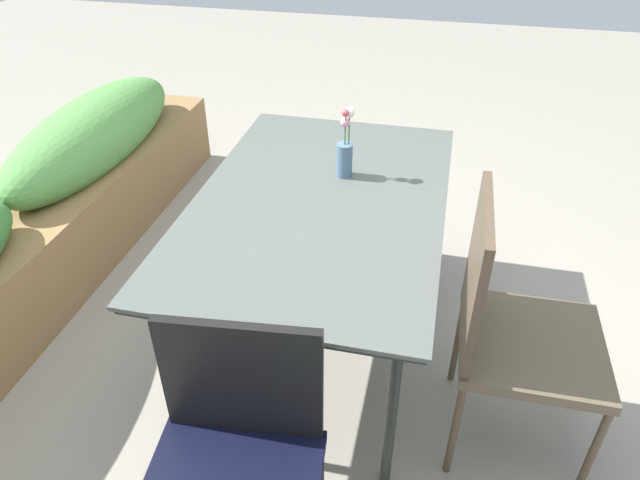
% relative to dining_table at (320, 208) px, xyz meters
% --- Properties ---
extents(ground_plane, '(12.00, 12.00, 0.00)m').
position_rel_dining_table_xyz_m(ground_plane, '(-0.04, 0.02, -0.72)').
color(ground_plane, gray).
extents(dining_table, '(1.56, 0.99, 0.76)m').
position_rel_dining_table_xyz_m(dining_table, '(0.00, 0.00, 0.00)').
color(dining_table, '#4C514C').
rests_on(dining_table, ground).
extents(chair_end_left, '(0.54, 0.54, 0.89)m').
position_rel_dining_table_xyz_m(chair_end_left, '(-1.05, 0.01, -0.20)').
color(chair_end_left, black).
rests_on(chair_end_left, ground).
extents(chair_near_left, '(0.50, 0.50, 1.02)m').
position_rel_dining_table_xyz_m(chair_near_left, '(-0.35, -0.75, -0.15)').
color(chair_near_left, brown).
rests_on(chair_near_left, ground).
extents(flower_vase, '(0.07, 0.07, 0.30)m').
position_rel_dining_table_xyz_m(flower_vase, '(0.21, -0.06, 0.16)').
color(flower_vase, slate).
rests_on(flower_vase, dining_table).
extents(planter_box, '(3.46, 0.52, 0.77)m').
position_rel_dining_table_xyz_m(planter_box, '(-0.04, 1.48, -0.36)').
color(planter_box, olive).
rests_on(planter_box, ground).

